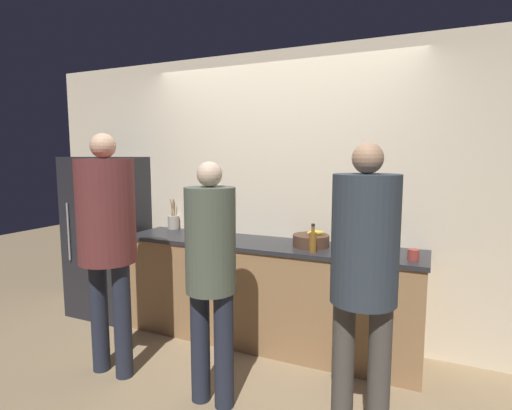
% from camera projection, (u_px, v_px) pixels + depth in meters
% --- Properties ---
extents(ground_plane, '(14.00, 14.00, 0.00)m').
position_uv_depth(ground_plane, '(249.00, 358.00, 3.30)').
color(ground_plane, '#9E8460').
extents(wall_back, '(5.20, 0.06, 2.60)m').
position_uv_depth(wall_back, '(278.00, 195.00, 3.71)').
color(wall_back, beige).
rests_on(wall_back, ground_plane).
extents(counter, '(2.67, 0.61, 0.91)m').
position_uv_depth(counter, '(265.00, 292.00, 3.55)').
color(counter, '#9E754C').
rests_on(counter, ground_plane).
extents(refrigerator, '(0.69, 0.63, 1.65)m').
position_uv_depth(refrigerator, '(108.00, 236.00, 4.20)').
color(refrigerator, '#232328').
rests_on(refrigerator, ground_plane).
extents(person_left, '(0.42, 0.42, 1.82)m').
position_uv_depth(person_left, '(107.00, 228.00, 2.94)').
color(person_left, '#232838').
rests_on(person_left, ground_plane).
extents(person_center, '(0.33, 0.33, 1.63)m').
position_uv_depth(person_center, '(211.00, 265.00, 2.59)').
color(person_center, '#232838').
rests_on(person_center, ground_plane).
extents(person_right, '(0.37, 0.37, 1.73)m').
position_uv_depth(person_right, '(364.00, 264.00, 2.25)').
color(person_right, '#4C4742').
rests_on(person_right, ground_plane).
extents(fruit_bowl, '(0.30, 0.30, 0.14)m').
position_uv_depth(fruit_bowl, '(311.00, 240.00, 3.32)').
color(fruit_bowl, '#4C3323').
rests_on(fruit_bowl, counter).
extents(utensil_crock, '(0.11, 0.11, 0.31)m').
position_uv_depth(utensil_crock, '(173.00, 222.00, 4.12)').
color(utensil_crock, '#ADA393').
rests_on(utensil_crock, counter).
extents(bottle_amber, '(0.06, 0.06, 0.23)m').
position_uv_depth(bottle_amber, '(313.00, 241.00, 3.11)').
color(bottle_amber, brown).
rests_on(bottle_amber, counter).
extents(bottle_red, '(0.06, 0.06, 0.23)m').
position_uv_depth(bottle_red, '(359.00, 243.00, 3.04)').
color(bottle_red, red).
rests_on(bottle_red, counter).
extents(bottle_clear, '(0.06, 0.06, 0.16)m').
position_uv_depth(bottle_clear, '(393.00, 242.00, 3.19)').
color(bottle_clear, silver).
rests_on(bottle_clear, counter).
extents(cup_red, '(0.08, 0.08, 0.08)m').
position_uv_depth(cup_red, '(413.00, 255.00, 2.88)').
color(cup_red, '#A33D33').
rests_on(cup_red, counter).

